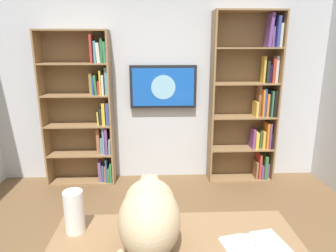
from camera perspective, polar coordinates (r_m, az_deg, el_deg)
name	(u,v)px	position (r m, az deg, el deg)	size (l,w,h in m)	color
wall_back	(161,81)	(4.06, -1.33, 8.52)	(4.52, 0.06, 2.70)	silver
bookshelf_left	(251,103)	(4.14, 15.59, 4.32)	(0.88, 0.28, 2.23)	#937047
bookshelf_right	(87,111)	(4.06, -15.23, 2.82)	(0.88, 0.28, 2.00)	#937047
wall_mounted_tv	(163,87)	(3.99, -0.91, 7.43)	(0.88, 0.07, 0.57)	black
cat	(149,214)	(1.63, -3.55, -16.36)	(0.33, 0.58, 0.37)	#D1B284
open_binder	(255,245)	(1.78, 16.27, -20.96)	(0.37, 0.28, 0.02)	white
paper_towel_roll	(74,212)	(1.85, -17.41, -15.28)	(0.11, 0.11, 0.25)	white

